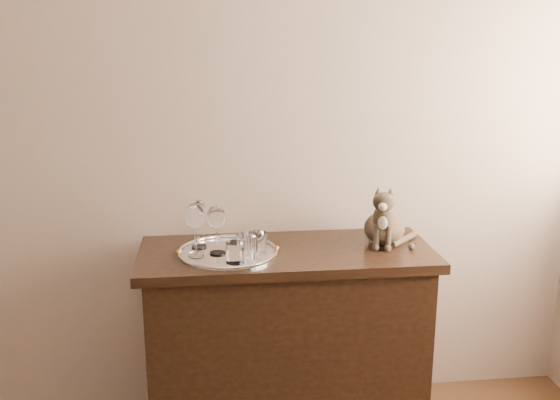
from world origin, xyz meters
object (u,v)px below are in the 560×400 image
(tray, at_px, (228,253))
(cat, at_px, (385,213))
(sideboard, at_px, (286,344))
(wine_glass_a, at_px, (198,224))
(wine_glass_d, at_px, (217,230))
(tumbler_a, at_px, (248,246))
(wine_glass_c, at_px, (195,230))
(tumbler_b, at_px, (235,252))
(tumbler_c, at_px, (257,243))

(tray, relative_size, cat, 1.52)
(sideboard, height_order, wine_glass_a, wine_glass_a)
(tray, height_order, wine_glass_d, wine_glass_d)
(wine_glass_d, height_order, tumbler_a, wine_glass_d)
(wine_glass_c, xyz_separation_m, tumbler_a, (0.20, -0.05, -0.06))
(tumbler_a, bearing_deg, cat, 13.76)
(wine_glass_a, xyz_separation_m, tumbler_a, (0.19, -0.15, -0.05))
(sideboard, bearing_deg, cat, 5.55)
(tumbler_a, distance_m, tumbler_b, 0.07)
(tumbler_b, bearing_deg, cat, 16.46)
(wine_glass_c, xyz_separation_m, wine_glass_d, (0.08, 0.01, -0.00))
(tumbler_b, bearing_deg, sideboard, 34.16)
(tray, xyz_separation_m, wine_glass_d, (-0.04, -0.01, 0.10))
(wine_glass_a, xyz_separation_m, wine_glass_c, (-0.01, -0.10, 0.00))
(tray, relative_size, tumbler_c, 4.65)
(tray, relative_size, tumbler_a, 4.21)
(sideboard, bearing_deg, tumbler_c, -158.58)
(tray, xyz_separation_m, tumbler_c, (0.12, -0.02, 0.05))
(sideboard, xyz_separation_m, tumbler_c, (-0.12, -0.05, 0.48))
(wine_glass_c, relative_size, tumbler_c, 2.43)
(sideboard, bearing_deg, wine_glass_c, -172.56)
(cat, bearing_deg, tumbler_a, -145.55)
(wine_glass_c, height_order, tumbler_c, wine_glass_c)
(tumbler_b, xyz_separation_m, tumbler_c, (0.09, 0.10, 0.00))
(tumbler_c, bearing_deg, sideboard, 21.42)
(sideboard, relative_size, tumbler_c, 13.95)
(wine_glass_c, relative_size, wine_glass_d, 1.05)
(wine_glass_d, distance_m, tumbler_c, 0.17)
(wine_glass_d, xyz_separation_m, tumbler_b, (0.06, -0.11, -0.06))
(tray, xyz_separation_m, cat, (0.66, 0.07, 0.13))
(tumbler_a, height_order, cat, cat)
(tray, distance_m, wine_glass_d, 0.11)
(wine_glass_a, height_order, tumbler_c, wine_glass_a)
(tumbler_b, bearing_deg, tumbler_a, 41.25)
(wine_glass_a, bearing_deg, cat, -0.74)
(wine_glass_c, distance_m, wine_glass_d, 0.09)
(sideboard, bearing_deg, tray, -172.88)
(wine_glass_c, height_order, wine_glass_d, wine_glass_c)
(wine_glass_a, bearing_deg, tray, -34.83)
(wine_glass_a, xyz_separation_m, wine_glass_d, (0.07, -0.09, -0.00))
(wine_glass_c, xyz_separation_m, tumbler_b, (0.15, -0.10, -0.06))
(tumbler_a, relative_size, tumbler_c, 1.10)
(wine_glass_d, bearing_deg, wine_glass_a, 130.35)
(wine_glass_a, relative_size, tumbler_a, 2.12)
(tumbler_a, distance_m, cat, 0.61)
(tray, relative_size, wine_glass_d, 2.01)
(wine_glass_d, bearing_deg, sideboard, 7.48)
(tumbler_a, xyz_separation_m, tumbler_b, (-0.05, -0.04, -0.01))
(wine_glass_a, distance_m, tumbler_c, 0.26)
(sideboard, distance_m, wine_glass_a, 0.64)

